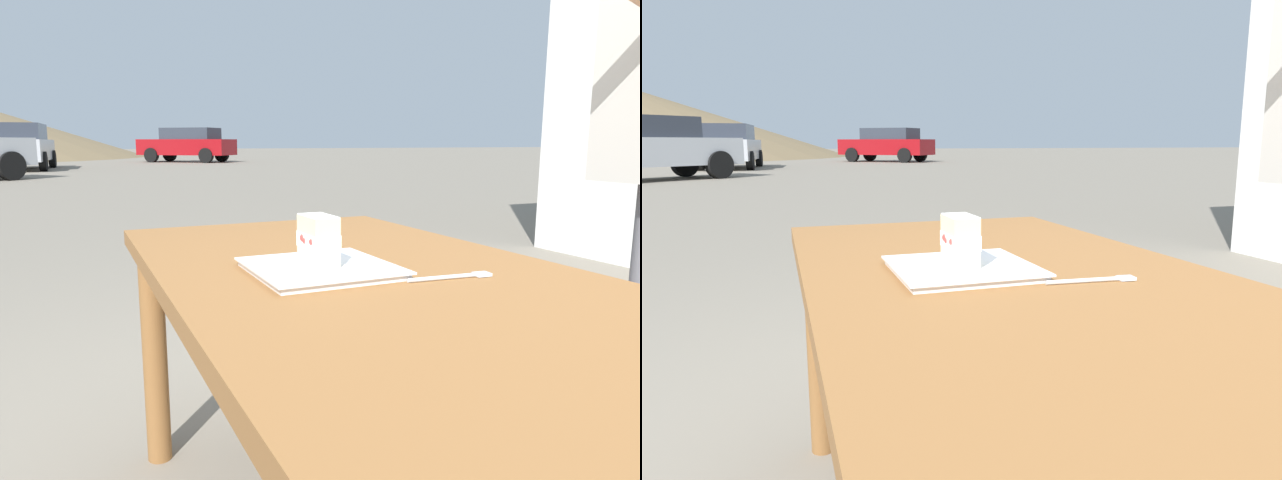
# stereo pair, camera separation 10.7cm
# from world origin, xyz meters

# --- Properties ---
(patio_table) EXTENTS (1.60, 0.78, 0.69)m
(patio_table) POSITION_xyz_m (0.00, 0.00, 0.60)
(patio_table) COLOR brown
(patio_table) RESTS_ON ground
(dessert_plate) EXTENTS (0.27, 0.27, 0.02)m
(dessert_plate) POSITION_xyz_m (0.09, 0.09, 0.70)
(dessert_plate) COLOR white
(dessert_plate) RESTS_ON patio_table
(cake_slice) EXTENTS (0.09, 0.06, 0.10)m
(cake_slice) POSITION_xyz_m (0.09, 0.10, 0.75)
(cake_slice) COLOR beige
(cake_slice) RESTS_ON dessert_plate
(dessert_fork) EXTENTS (0.03, 0.17, 0.01)m
(dessert_fork) POSITION_xyz_m (-0.06, -0.11, 0.69)
(dessert_fork) COLOR silver
(dessert_fork) RESTS_ON patio_table
(parked_car_far) EXTENTS (4.61, 2.05, 1.55)m
(parked_car_far) POSITION_xyz_m (20.94, 1.89, 0.81)
(parked_car_far) COLOR #B7BABF
(parked_car_far) RESTS_ON ground
(parked_car_extra) EXTENTS (4.12, 4.42, 1.58)m
(parked_car_extra) POSITION_xyz_m (26.14, -4.74, 0.83)
(parked_car_extra) COLOR maroon
(parked_car_extra) RESTS_ON ground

